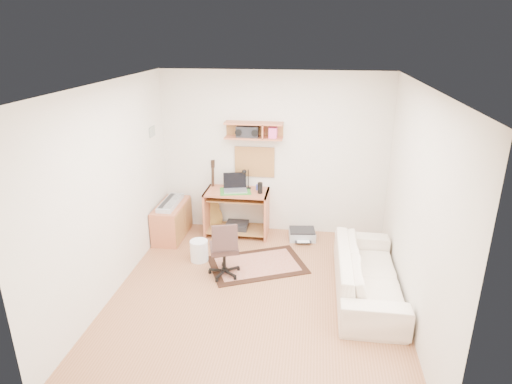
# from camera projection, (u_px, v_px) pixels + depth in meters

# --- Properties ---
(floor) EXTENTS (3.60, 4.00, 0.01)m
(floor) POSITION_uv_depth(u_px,v_px,m) (256.00, 295.00, 5.57)
(floor) COLOR #A26943
(floor) RESTS_ON ground
(ceiling) EXTENTS (3.60, 4.00, 0.01)m
(ceiling) POSITION_uv_depth(u_px,v_px,m) (257.00, 85.00, 4.67)
(ceiling) COLOR white
(ceiling) RESTS_ON ground
(back_wall) EXTENTS (3.60, 0.01, 2.60)m
(back_wall) POSITION_uv_depth(u_px,v_px,m) (274.00, 154.00, 6.99)
(back_wall) COLOR silver
(back_wall) RESTS_ON ground
(left_wall) EXTENTS (0.01, 4.00, 2.60)m
(left_wall) POSITION_uv_depth(u_px,v_px,m) (110.00, 192.00, 5.35)
(left_wall) COLOR silver
(left_wall) RESTS_ON ground
(right_wall) EXTENTS (0.01, 4.00, 2.60)m
(right_wall) POSITION_uv_depth(u_px,v_px,m) (417.00, 207.00, 4.89)
(right_wall) COLOR silver
(right_wall) RESTS_ON ground
(wall_shelf) EXTENTS (0.90, 0.25, 0.26)m
(wall_shelf) POSITION_uv_depth(u_px,v_px,m) (254.00, 131.00, 6.77)
(wall_shelf) COLOR #BF6743
(wall_shelf) RESTS_ON back_wall
(cork_board) EXTENTS (0.64, 0.03, 0.49)m
(cork_board) POSITION_uv_depth(u_px,v_px,m) (255.00, 162.00, 7.05)
(cork_board) COLOR #A57252
(cork_board) RESTS_ON back_wall
(wall_photo) EXTENTS (0.02, 0.20, 0.15)m
(wall_photo) POSITION_uv_depth(u_px,v_px,m) (152.00, 132.00, 6.60)
(wall_photo) COLOR #4C8CBF
(wall_photo) RESTS_ON left_wall
(desk) EXTENTS (1.00, 0.55, 0.75)m
(desk) POSITION_uv_depth(u_px,v_px,m) (237.00, 213.00, 7.12)
(desk) COLOR #BF6743
(desk) RESTS_ON floor
(laptop) EXTENTS (0.44, 0.44, 0.28)m
(laptop) POSITION_uv_depth(u_px,v_px,m) (235.00, 183.00, 6.92)
(laptop) COLOR silver
(laptop) RESTS_ON desk
(speaker) EXTENTS (0.08, 0.08, 0.18)m
(speaker) POSITION_uv_depth(u_px,v_px,m) (260.00, 188.00, 6.86)
(speaker) COLOR black
(speaker) RESTS_ON desk
(desk_lamp) EXTENTS (0.11, 0.11, 0.33)m
(desk_lamp) POSITION_uv_depth(u_px,v_px,m) (248.00, 179.00, 7.04)
(desk_lamp) COLOR black
(desk_lamp) RESTS_ON desk
(pencil_cup) EXTENTS (0.06, 0.06, 0.09)m
(pencil_cup) POSITION_uv_depth(u_px,v_px,m) (258.00, 187.00, 7.02)
(pencil_cup) COLOR #323B97
(pencil_cup) RESTS_ON desk
(boombox) EXTENTS (0.34, 0.16, 0.17)m
(boombox) POSITION_uv_depth(u_px,v_px,m) (247.00, 132.00, 6.78)
(boombox) COLOR black
(boombox) RESTS_ON wall_shelf
(rug) EXTENTS (1.55, 1.33, 0.02)m
(rug) POSITION_uv_depth(u_px,v_px,m) (257.00, 265.00, 6.28)
(rug) COLOR tan
(rug) RESTS_ON floor
(task_chair) EXTENTS (0.52, 0.52, 0.82)m
(task_chair) POSITION_uv_depth(u_px,v_px,m) (224.00, 248.00, 5.89)
(task_chair) COLOR #362420
(task_chair) RESTS_ON floor
(cabinet) EXTENTS (0.40, 0.90, 0.55)m
(cabinet) POSITION_uv_depth(u_px,v_px,m) (172.00, 221.00, 7.07)
(cabinet) COLOR #BF6743
(cabinet) RESTS_ON floor
(music_keyboard) EXTENTS (0.23, 0.74, 0.06)m
(music_keyboard) POSITION_uv_depth(u_px,v_px,m) (170.00, 203.00, 6.96)
(music_keyboard) COLOR #B2B5BA
(music_keyboard) RESTS_ON cabinet
(guitar) EXTENTS (0.37, 0.31, 1.18)m
(guitar) POSITION_uv_depth(u_px,v_px,m) (212.00, 196.00, 7.22)
(guitar) COLOR #A47832
(guitar) RESTS_ON floor
(waste_basket) EXTENTS (0.30, 0.30, 0.31)m
(waste_basket) POSITION_uv_depth(u_px,v_px,m) (199.00, 251.00, 6.36)
(waste_basket) COLOR white
(waste_basket) RESTS_ON floor
(printer) EXTENTS (0.45, 0.37, 0.16)m
(printer) POSITION_uv_depth(u_px,v_px,m) (302.00, 234.00, 7.04)
(printer) COLOR #A5A8AA
(printer) RESTS_ON floor
(sofa) EXTENTS (0.57, 1.95, 0.76)m
(sofa) POSITION_uv_depth(u_px,v_px,m) (369.00, 266.00, 5.49)
(sofa) COLOR beige
(sofa) RESTS_ON floor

